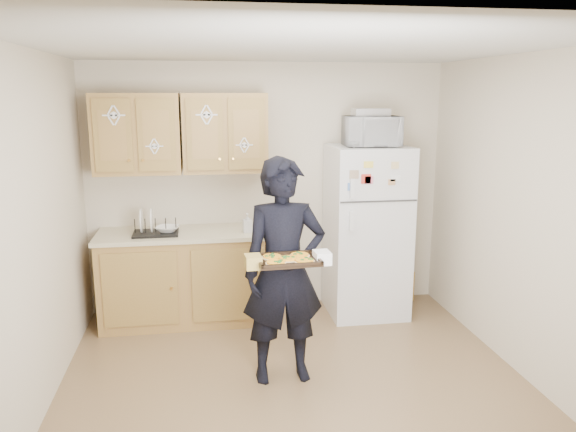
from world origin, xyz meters
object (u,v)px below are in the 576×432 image
(microwave, at_px, (372,131))
(refrigerator, at_px, (367,231))
(person, at_px, (284,271))
(dish_rack, at_px, (155,226))
(baking_tray, at_px, (288,261))

(microwave, bearing_deg, refrigerator, 94.42)
(person, height_order, dish_rack, person)
(refrigerator, bearing_deg, baking_tray, -124.20)
(person, relative_size, microwave, 3.38)
(baking_tray, height_order, microwave, microwave)
(refrigerator, xyz_separation_m, baking_tray, (-1.04, -1.52, 0.20))
(refrigerator, height_order, microwave, microwave)
(refrigerator, xyz_separation_m, person, (-1.02, -1.23, 0.02))
(person, distance_m, baking_tray, 0.35)
(baking_tray, height_order, dish_rack, same)
(baking_tray, distance_m, dish_rack, 1.83)
(dish_rack, bearing_deg, baking_tray, -56.14)
(microwave, relative_size, dish_rack, 1.24)
(refrigerator, bearing_deg, microwave, -86.84)
(baking_tray, bearing_deg, dish_rack, 120.80)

